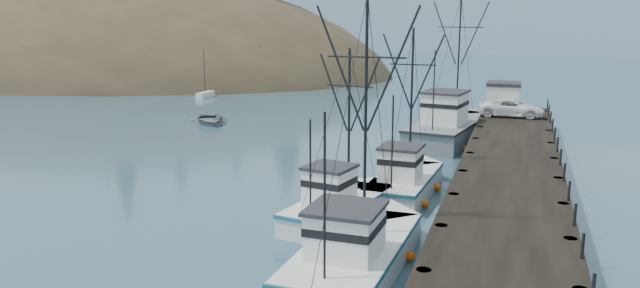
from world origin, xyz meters
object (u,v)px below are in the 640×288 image
at_px(motorboat, 210,123).
at_px(pier_shed, 503,97).
at_px(trawler_far, 406,181).
at_px(pier, 511,160).
at_px(pickup_truck, 511,108).
at_px(trawler_mid, 341,205).
at_px(work_vessel, 451,127).
at_px(trawler_near, 357,250).

bearing_deg(motorboat, pier_shed, -28.40).
bearing_deg(trawler_far, pier, 32.76).
bearing_deg(pier, pickup_truck, 91.24).
bearing_deg(trawler_mid, motorboat, 130.02).
distance_m(work_vessel, pier_shed, 6.51).
xyz_separation_m(trawler_far, work_vessel, (0.84, 17.40, 0.41)).
bearing_deg(trawler_far, pier_shed, 77.22).
height_order(trawler_mid, motorboat, trawler_mid).
height_order(trawler_near, trawler_mid, trawler_near).
xyz_separation_m(pier, motorboat, (-29.39, 14.84, -1.69)).
distance_m(trawler_near, motorboat, 38.64).
bearing_deg(pickup_truck, pier_shed, 20.63).
height_order(trawler_mid, pier_shed, trawler_mid).
bearing_deg(pier, pier_shed, 93.61).
xyz_separation_m(trawler_far, motorboat, (-23.28, 18.77, -0.82)).
distance_m(pier_shed, motorboat, 28.63).
bearing_deg(trawler_far, pickup_truck, 73.80).
bearing_deg(motorboat, pickup_truck, -32.68).
bearing_deg(work_vessel, pier_shed, 47.66).
distance_m(trawler_far, pier_shed, 22.64).
bearing_deg(pier, work_vessel, 111.34).
bearing_deg(pickup_truck, trawler_far, 163.75).
bearing_deg(pier_shed, trawler_far, -102.78).
height_order(pickup_truck, motorboat, pickup_truck).
height_order(work_vessel, pickup_truck, work_vessel).
height_order(pier, trawler_far, trawler_far).
distance_m(trawler_mid, trawler_far, 6.54).
relative_size(trawler_far, pickup_truck, 1.88).
bearing_deg(pickup_truck, work_vessel, 116.30).
distance_m(pier, pier_shed, 18.12).
bearing_deg(motorboat, trawler_near, -87.71).
distance_m(pickup_truck, motorboat, 29.19).
relative_size(trawler_near, work_vessel, 0.79).
height_order(trawler_far, motorboat, trawler_far).
bearing_deg(trawler_mid, trawler_far, 68.45).
xyz_separation_m(pier, trawler_mid, (-8.51, -10.02, -0.87)).
bearing_deg(pickup_truck, motorboat, 92.05).
relative_size(trawler_far, work_vessel, 0.69).
bearing_deg(trawler_mid, pier_shed, 75.25).
height_order(pier, trawler_near, trawler_near).
bearing_deg(motorboat, pier, -61.58).
distance_m(pier, trawler_far, 7.31).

